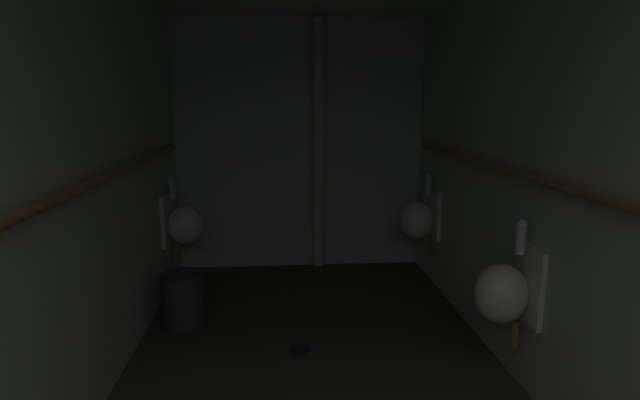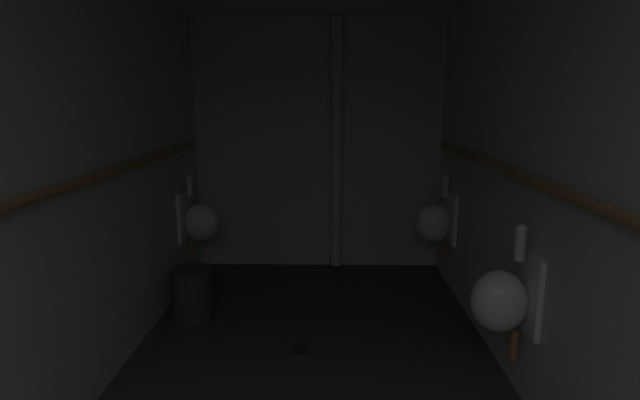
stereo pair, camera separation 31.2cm
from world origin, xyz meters
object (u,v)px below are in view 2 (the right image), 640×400
urinal_left_mid (199,221)px  standpipe_back_wall (336,147)px  urinal_right_far (436,222)px  floor_drain (300,349)px  urinal_right_mid (503,299)px  waste_bin (193,294)px

urinal_left_mid → standpipe_back_wall: standpipe_back_wall is taller
urinal_left_mid → urinal_right_far: bearing=0.1°
standpipe_back_wall → urinal_left_mid: bearing=-157.6°
standpipe_back_wall → floor_drain: (-0.26, -1.66, -1.19)m
urinal_right_mid → waste_bin: (-1.96, 1.01, -0.40)m
urinal_right_mid → urinal_right_far: size_ratio=1.00×
floor_drain → waste_bin: bearing=151.0°
urinal_right_far → floor_drain: bearing=-133.9°
waste_bin → standpipe_back_wall: bearing=47.5°
waste_bin → urinal_right_far: bearing=19.7°
urinal_right_mid → standpipe_back_wall: bearing=111.4°
urinal_right_mid → standpipe_back_wall: 2.45m
floor_drain → urinal_left_mid: bearing=129.3°
urinal_left_mid → urinal_right_mid: 2.69m
urinal_left_mid → urinal_right_far: size_ratio=1.00×
urinal_left_mid → waste_bin: urinal_left_mid is taller
urinal_right_mid → floor_drain: 1.38m
urinal_right_mid → floor_drain: size_ratio=5.39×
urinal_left_mid → floor_drain: (0.95, -1.16, -0.59)m
standpipe_back_wall → floor_drain: 2.06m
urinal_left_mid → urinal_right_mid: same height
standpipe_back_wall → waste_bin: standpipe_back_wall is taller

